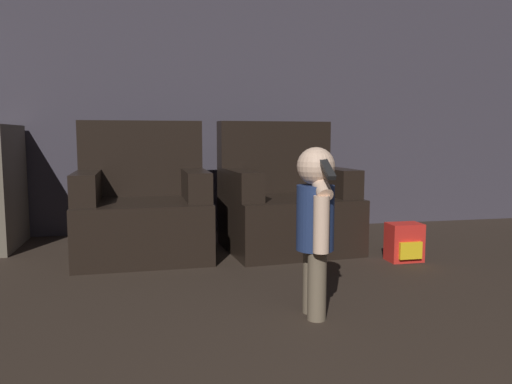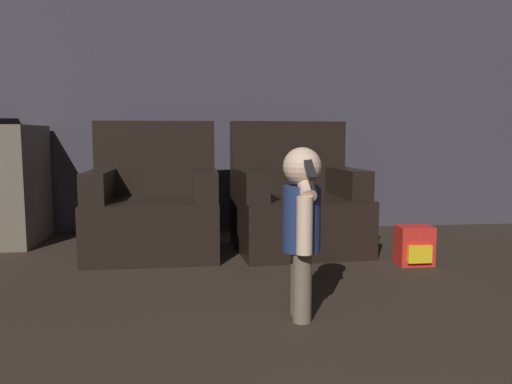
{
  "view_description": "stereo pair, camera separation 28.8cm",
  "coord_description": "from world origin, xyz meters",
  "px_view_note": "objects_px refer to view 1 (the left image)",
  "views": [
    {
      "loc": [
        -0.8,
        0.13,
        0.83
      ],
      "look_at": [
        -0.21,
        2.93,
        0.51
      ],
      "focal_mm": 35.0,
      "sensor_mm": 36.0,
      "label": 1
    },
    {
      "loc": [
        -0.52,
        0.08,
        0.83
      ],
      "look_at": [
        -0.21,
        2.93,
        0.51
      ],
      "focal_mm": 35.0,
      "sensor_mm": 36.0,
      "label": 2
    }
  ],
  "objects_px": {
    "armchair_left": "(143,209)",
    "armchair_right": "(285,205)",
    "person_toddler": "(316,218)",
    "toy_backpack": "(404,242)"
  },
  "relations": [
    {
      "from": "armchair_left",
      "to": "armchair_right",
      "type": "relative_size",
      "value": 0.99
    },
    {
      "from": "person_toddler",
      "to": "toy_backpack",
      "type": "relative_size",
      "value": 3.08
    },
    {
      "from": "armchair_left",
      "to": "toy_backpack",
      "type": "distance_m",
      "value": 1.8
    },
    {
      "from": "armchair_left",
      "to": "person_toddler",
      "type": "height_order",
      "value": "armchair_left"
    },
    {
      "from": "armchair_right",
      "to": "person_toddler",
      "type": "xyz_separation_m",
      "value": [
        -0.24,
        -1.4,
        0.14
      ]
    },
    {
      "from": "toy_backpack",
      "to": "armchair_left",
      "type": "bearing_deg",
      "value": 162.13
    },
    {
      "from": "person_toddler",
      "to": "armchair_right",
      "type": "bearing_deg",
      "value": 174.7
    },
    {
      "from": "armchair_left",
      "to": "armchair_right",
      "type": "height_order",
      "value": "same"
    },
    {
      "from": "armchair_left",
      "to": "toy_backpack",
      "type": "height_order",
      "value": "armchair_left"
    },
    {
      "from": "armchair_right",
      "to": "person_toddler",
      "type": "distance_m",
      "value": 1.43
    }
  ]
}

